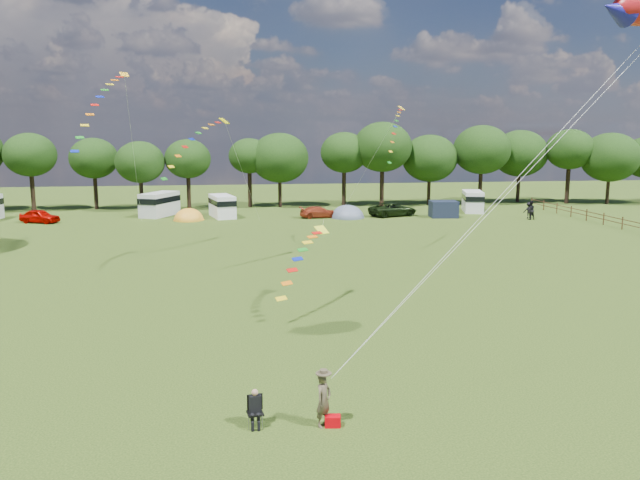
{
  "coord_description": "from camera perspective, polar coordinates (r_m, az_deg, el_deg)",
  "views": [
    {
      "loc": [
        -3.92,
        -20.1,
        8.86
      ],
      "look_at": [
        0.0,
        8.0,
        4.0
      ],
      "focal_mm": 35.0,
      "sensor_mm": 36.0,
      "label": 1
    }
  ],
  "objects": [
    {
      "name": "ground_plane",
      "position": [
        22.31,
        2.92,
        -13.69
      ],
      "size": [
        180.0,
        180.0,
        0.0
      ],
      "primitive_type": "plane",
      "color": "black",
      "rests_on": "ground"
    },
    {
      "name": "tree_line",
      "position": [
        75.7,
        -0.94,
        7.82
      ],
      "size": [
        102.98,
        10.98,
        10.27
      ],
      "color": "black",
      "rests_on": "ground"
    },
    {
      "name": "fence",
      "position": [
        65.86,
        25.2,
        1.67
      ],
      "size": [
        0.12,
        33.12,
        1.2
      ],
      "color": "#472D19",
      "rests_on": "ground"
    },
    {
      "name": "car_a",
      "position": [
        68.42,
        -24.25,
        1.99
      ],
      "size": [
        4.39,
        3.06,
        1.36
      ],
      "primitive_type": "imported",
      "rotation": [
        0.0,
        0.0,
        1.18
      ],
      "color": "#B90500",
      "rests_on": "ground"
    },
    {
      "name": "car_c",
      "position": [
        66.32,
        -0.07,
        2.57
      ],
      "size": [
        4.13,
        1.97,
        1.21
      ],
      "primitive_type": "imported",
      "rotation": [
        0.0,
        0.0,
        1.64
      ],
      "color": "#9A3218",
      "rests_on": "ground"
    },
    {
      "name": "car_d",
      "position": [
        68.1,
        6.68,
        2.8
      ],
      "size": [
        5.89,
        4.06,
        1.47
      ],
      "primitive_type": "imported",
      "rotation": [
        0.0,
        0.0,
        1.9
      ],
      "color": "black",
      "rests_on": "ground"
    },
    {
      "name": "campervan_b",
      "position": [
        69.92,
        -14.46,
        3.26
      ],
      "size": [
        4.18,
        5.65,
        2.55
      ],
      "rotation": [
        0.0,
        0.0,
        1.14
      ],
      "color": "silver",
      "rests_on": "ground"
    },
    {
      "name": "campervan_c",
      "position": [
        67.56,
        -8.93,
        3.15
      ],
      "size": [
        3.08,
        5.14,
        2.35
      ],
      "rotation": [
        0.0,
        0.0,
        1.8
      ],
      "color": "white",
      "rests_on": "ground"
    },
    {
      "name": "campervan_d",
      "position": [
        73.64,
        13.78,
        3.52
      ],
      "size": [
        3.24,
        5.18,
        2.36
      ],
      "rotation": [
        0.0,
        0.0,
        1.31
      ],
      "color": "white",
      "rests_on": "ground"
    },
    {
      "name": "tent_orange",
      "position": [
        65.86,
        -11.91,
        1.8
      ],
      "size": [
        3.16,
        3.46,
        2.47
      ],
      "color": "#F7A227",
      "rests_on": "ground"
    },
    {
      "name": "tent_greyblue",
      "position": [
        66.44,
        2.53,
        2.07
      ],
      "size": [
        3.64,
        3.99,
        2.71
      ],
      "color": "slate",
      "rests_on": "ground"
    },
    {
      "name": "awning_navy",
      "position": [
        67.99,
        11.22,
        2.79
      ],
      "size": [
        3.02,
        2.54,
        1.76
      ],
      "primitive_type": "cube",
      "rotation": [
        0.0,
        0.0,
        -0.1
      ],
      "color": "#181F33",
      "rests_on": "ground"
    },
    {
      "name": "kite_flyer",
      "position": [
        19.62,
        0.33,
        -14.42
      ],
      "size": [
        0.71,
        0.71,
        1.67
      ],
      "primitive_type": "imported",
      "rotation": [
        0.0,
        0.0,
        0.79
      ],
      "color": "brown",
      "rests_on": "ground"
    },
    {
      "name": "camp_chair",
      "position": [
        19.78,
        -5.97,
        -14.66
      ],
      "size": [
        0.55,
        0.55,
        1.2
      ],
      "rotation": [
        0.0,
        0.0,
        0.15
      ],
      "color": "#99999E",
      "rests_on": "ground"
    },
    {
      "name": "kite_bag",
      "position": [
        19.87,
        1.16,
        -16.21
      ],
      "size": [
        0.51,
        0.38,
        0.34
      ],
      "primitive_type": "cube",
      "rotation": [
        0.0,
        0.0,
        -0.12
      ],
      "color": "#C30008",
      "rests_on": "ground"
    },
    {
      "name": "streamer_kite_a",
      "position": [
        47.92,
        -19.15,
        12.16
      ],
      "size": [
        3.38,
        5.53,
        5.77
      ],
      "rotation": [
        0.0,
        0.0,
        0.49
      ],
      "color": "gold",
      "rests_on": "ground"
    },
    {
      "name": "streamer_kite_b",
      "position": [
        41.12,
        -10.89,
        9.18
      ],
      "size": [
        4.22,
        4.74,
        3.81
      ],
      "rotation": [
        0.0,
        0.0,
        1.11
      ],
      "color": "#D3D004",
      "rests_on": "ground"
    },
    {
      "name": "streamer_kite_c",
      "position": [
        31.55,
        -1.26,
        -0.93
      ],
      "size": [
        3.24,
        4.97,
        2.82
      ],
      "rotation": [
        0.0,
        0.0,
        0.56
      ],
      "color": "yellow",
      "rests_on": "ground"
    },
    {
      "name": "walker_a",
      "position": [
        68.39,
        18.69,
        2.59
      ],
      "size": [
        1.03,
        0.73,
        1.96
      ],
      "primitive_type": "imported",
      "rotation": [
        0.0,
        0.0,
        3.3
      ],
      "color": "black",
      "rests_on": "ground"
    },
    {
      "name": "walker_b",
      "position": [
        69.37,
        18.55,
        2.6
      ],
      "size": [
        1.16,
        0.61,
        1.74
      ],
      "primitive_type": "imported",
      "rotation": [
        0.0,
        0.0,
        3.06
      ],
      "color": "black",
      "rests_on": "ground"
    },
    {
      "name": "streamer_kite_d",
      "position": [
        48.07,
        7.03,
        10.44
      ],
      "size": [
        2.58,
        5.04,
        4.26
      ],
      "rotation": [
        0.0,
        0.0,
        0.9
      ],
      "color": "yellow",
      "rests_on": "ground"
    }
  ]
}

